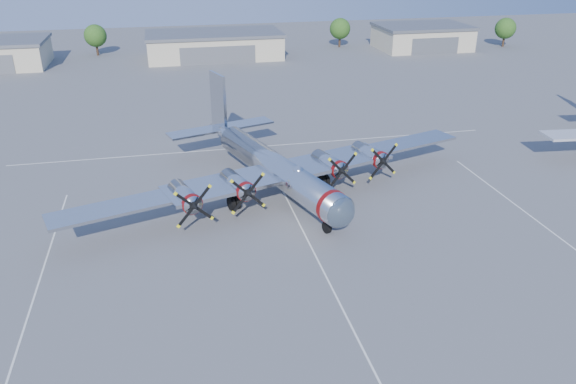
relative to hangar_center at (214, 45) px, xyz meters
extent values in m
plane|color=#555558|center=(0.00, -81.96, -2.71)|extent=(260.00, 260.00, 0.00)
cube|color=silver|center=(-22.00, -86.96, -2.71)|extent=(0.15, 40.00, 0.01)
cube|color=silver|center=(0.00, -86.96, -2.71)|extent=(0.15, 40.00, 0.01)
cube|color=silver|center=(22.00, -86.96, -2.71)|extent=(0.15, 40.00, 0.01)
cube|color=silver|center=(0.00, -56.96, -2.71)|extent=(60.00, 0.15, 0.01)
cube|color=beige|center=(0.00, 0.04, -0.31)|extent=(28.00, 14.00, 4.80)
cube|color=slate|center=(0.00, 0.04, 2.39)|extent=(28.60, 14.60, 0.60)
cube|color=slate|center=(0.00, -7.01, -0.91)|extent=(15.40, 0.20, 3.60)
cube|color=beige|center=(48.00, 0.04, -0.31)|extent=(20.00, 14.00, 4.80)
cube|color=slate|center=(48.00, 0.04, 2.39)|extent=(20.60, 14.60, 0.60)
cube|color=slate|center=(48.00, -7.01, -0.91)|extent=(11.00, 0.20, 3.60)
cylinder|color=#382619|center=(-25.00, 8.04, -1.31)|extent=(0.50, 0.50, 2.80)
sphere|color=#244B15|center=(-25.00, 8.04, 1.53)|extent=(4.80, 4.80, 4.80)
cylinder|color=#382619|center=(30.00, 6.04, -1.31)|extent=(0.50, 0.50, 2.80)
sphere|color=#244B15|center=(30.00, 6.04, 1.53)|extent=(4.80, 4.80, 4.80)
cylinder|color=#382619|center=(68.00, -1.96, -1.31)|extent=(0.50, 0.50, 2.80)
sphere|color=#244B15|center=(68.00, -1.96, 1.53)|extent=(4.80, 4.80, 4.80)
camera|label=1|loc=(-10.99, -123.06, 21.95)|focal=35.00mm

